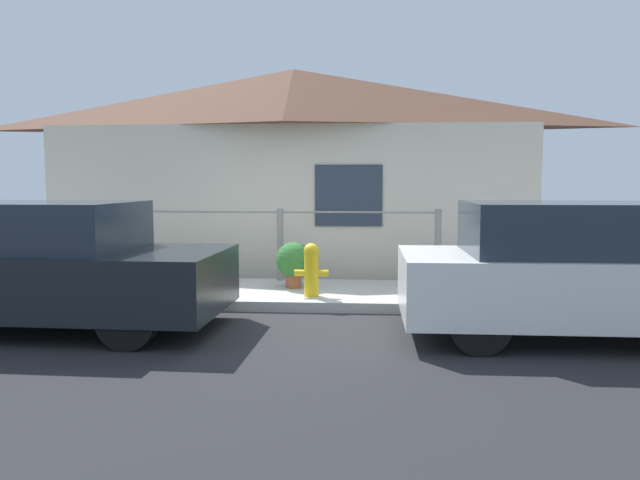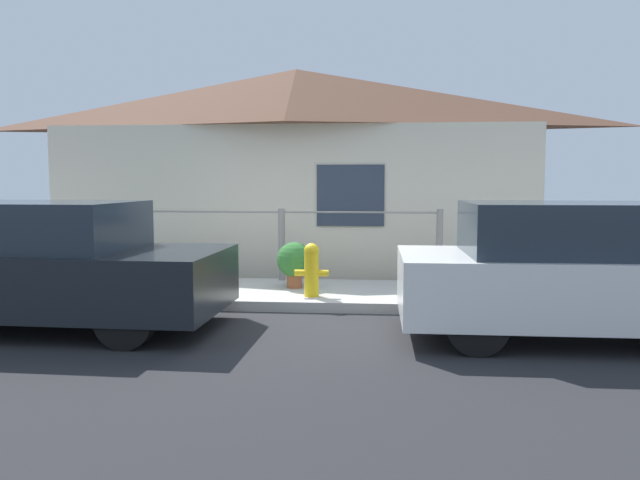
# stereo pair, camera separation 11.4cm
# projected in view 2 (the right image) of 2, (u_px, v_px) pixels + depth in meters

# --- Properties ---
(ground_plane) EXTENTS (60.00, 60.00, 0.00)m
(ground_plane) POSITION_uv_depth(u_px,v_px,m) (261.00, 312.00, 7.93)
(ground_plane) COLOR #262628
(sidewalk) EXTENTS (24.00, 1.90, 0.13)m
(sidewalk) POSITION_uv_depth(u_px,v_px,m) (274.00, 294.00, 8.86)
(sidewalk) COLOR #B2AFA8
(sidewalk) RESTS_ON ground_plane
(house) EXTENTS (8.62, 2.23, 3.66)m
(house) POSITION_uv_depth(u_px,v_px,m) (296.00, 110.00, 11.10)
(house) COLOR beige
(house) RESTS_ON ground_plane
(fence) EXTENTS (4.90, 0.10, 1.11)m
(fence) POSITION_uv_depth(u_px,v_px,m) (282.00, 241.00, 9.59)
(fence) COLOR gray
(fence) RESTS_ON sidewalk
(car_left) EXTENTS (3.95, 1.86, 1.43)m
(car_left) POSITION_uv_depth(u_px,v_px,m) (47.00, 266.00, 7.01)
(car_left) COLOR black
(car_left) RESTS_ON ground_plane
(car_right) EXTENTS (3.72, 1.65, 1.44)m
(car_right) POSITION_uv_depth(u_px,v_px,m) (575.00, 272.00, 6.50)
(car_right) COLOR white
(car_right) RESTS_ON ground_plane
(fire_hydrant) EXTENTS (0.45, 0.20, 0.71)m
(fire_hydrant) POSITION_uv_depth(u_px,v_px,m) (312.00, 269.00, 8.25)
(fire_hydrant) COLOR yellow
(fire_hydrant) RESTS_ON sidewalk
(potted_plant_near_hydrant) EXTENTS (0.51, 0.51, 0.66)m
(potted_plant_near_hydrant) POSITION_uv_depth(u_px,v_px,m) (294.00, 261.00, 8.93)
(potted_plant_near_hydrant) COLOR #9E5638
(potted_plant_near_hydrant) RESTS_ON sidewalk
(potted_plant_by_fence) EXTENTS (0.45, 0.45, 0.61)m
(potted_plant_by_fence) POSITION_uv_depth(u_px,v_px,m) (173.00, 263.00, 9.10)
(potted_plant_by_fence) COLOR brown
(potted_plant_by_fence) RESTS_ON sidewalk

